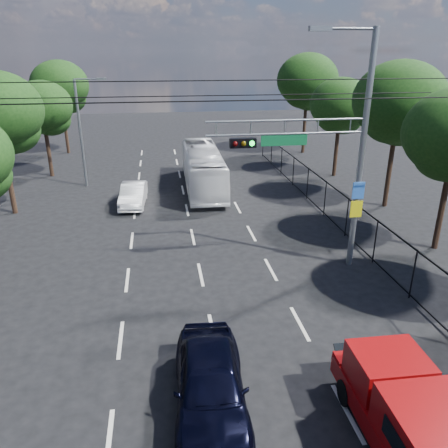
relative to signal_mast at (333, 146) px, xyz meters
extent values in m
plane|color=black|center=(-5.28, -7.99, -5.24)|extent=(120.00, 120.00, 0.00)
cube|color=beige|center=(-8.28, -7.99, -5.24)|extent=(0.12, 2.00, 0.01)
cube|color=beige|center=(-8.28, -3.99, -5.24)|extent=(0.12, 2.00, 0.01)
cube|color=beige|center=(-8.28, 0.01, -5.24)|extent=(0.12, 2.00, 0.01)
cube|color=beige|center=(-8.28, 4.01, -5.24)|extent=(0.12, 2.00, 0.01)
cube|color=beige|center=(-8.28, 8.01, -5.24)|extent=(0.12, 2.00, 0.01)
cube|color=beige|center=(-8.28, 12.01, -5.24)|extent=(0.12, 2.00, 0.01)
cube|color=beige|center=(-8.28, 16.01, -5.24)|extent=(0.12, 2.00, 0.01)
cube|color=beige|center=(-8.28, 20.01, -5.24)|extent=(0.12, 2.00, 0.01)
cube|color=beige|center=(-8.28, 24.01, -5.24)|extent=(0.12, 2.00, 0.01)
cube|color=beige|center=(-5.28, -7.99, -5.24)|extent=(0.12, 2.00, 0.01)
cube|color=beige|center=(-5.28, -3.99, -5.24)|extent=(0.12, 2.00, 0.01)
cube|color=beige|center=(-5.28, 0.01, -5.24)|extent=(0.12, 2.00, 0.01)
cube|color=beige|center=(-5.28, 4.01, -5.24)|extent=(0.12, 2.00, 0.01)
cube|color=beige|center=(-5.28, 8.01, -5.24)|extent=(0.12, 2.00, 0.01)
cube|color=beige|center=(-5.28, 12.01, -5.24)|extent=(0.12, 2.00, 0.01)
cube|color=beige|center=(-5.28, 16.01, -5.24)|extent=(0.12, 2.00, 0.01)
cube|color=beige|center=(-5.28, 20.01, -5.24)|extent=(0.12, 2.00, 0.01)
cube|color=beige|center=(-5.28, 24.01, -5.24)|extent=(0.12, 2.00, 0.01)
cube|color=beige|center=(-2.28, -7.99, -5.24)|extent=(0.12, 2.00, 0.01)
cube|color=beige|center=(-2.28, -3.99, -5.24)|extent=(0.12, 2.00, 0.01)
cube|color=beige|center=(-2.28, 0.01, -5.24)|extent=(0.12, 2.00, 0.01)
cube|color=beige|center=(-2.28, 4.01, -5.24)|extent=(0.12, 2.00, 0.01)
cube|color=beige|center=(-2.28, 8.01, -5.24)|extent=(0.12, 2.00, 0.01)
cube|color=beige|center=(-2.28, 12.01, -5.24)|extent=(0.12, 2.00, 0.01)
cube|color=beige|center=(-2.28, 16.01, -5.24)|extent=(0.12, 2.00, 0.01)
cube|color=beige|center=(-2.28, 20.01, -5.24)|extent=(0.12, 2.00, 0.01)
cube|color=beige|center=(-2.28, 24.01, -5.24)|extent=(0.12, 2.00, 0.01)
cylinder|color=slate|center=(1.22, 0.01, -0.49)|extent=(0.24, 0.24, 9.50)
cylinder|color=slate|center=(0.22, 0.01, 4.16)|extent=(2.00, 0.10, 0.10)
cube|color=slate|center=(-0.88, 0.01, 4.16)|extent=(0.80, 0.25, 0.18)
cylinder|color=slate|center=(-1.88, 0.01, 1.01)|extent=(6.20, 0.08, 0.08)
cylinder|color=slate|center=(-1.88, 0.01, 0.51)|extent=(6.20, 0.08, 0.08)
cube|color=black|center=(-3.58, 0.01, 0.21)|extent=(1.00, 0.28, 0.35)
sphere|color=#3F0505|center=(-3.90, -0.14, 0.21)|extent=(0.20, 0.20, 0.20)
sphere|color=#4C3805|center=(-3.58, -0.14, 0.21)|extent=(0.20, 0.20, 0.20)
sphere|color=#0CE533|center=(-3.26, -0.14, 0.21)|extent=(0.20, 0.20, 0.20)
cube|color=#0D5D30|center=(-1.98, 0.01, 0.26)|extent=(1.80, 0.05, 0.40)
cube|color=blue|center=(1.20, -0.13, -1.84)|extent=(0.50, 0.04, 0.70)
cube|color=yellow|center=(1.20, -0.13, -2.64)|extent=(0.50, 0.04, 0.70)
cylinder|color=slate|center=(0.62, 0.01, 0.76)|extent=(0.05, 0.05, 0.50)
cylinder|color=slate|center=(-0.68, 0.01, 0.76)|extent=(0.05, 0.05, 0.50)
cylinder|color=slate|center=(-1.98, 0.01, 0.76)|extent=(0.05, 0.05, 0.50)
cylinder|color=slate|center=(-3.28, 0.01, 0.76)|extent=(0.05, 0.05, 0.50)
cylinder|color=slate|center=(-4.58, 0.01, 0.76)|extent=(0.05, 0.05, 0.50)
cylinder|color=slate|center=(-11.78, 14.01, -1.74)|extent=(0.18, 0.18, 7.00)
cylinder|color=slate|center=(-10.98, 14.01, 1.76)|extent=(1.60, 0.09, 0.09)
cube|color=slate|center=(-10.08, 14.01, 1.76)|extent=(0.60, 0.22, 0.15)
cylinder|color=black|center=(-5.28, -1.99, 1.96)|extent=(22.00, 0.04, 0.04)
cylinder|color=black|center=(-5.28, 1.51, 2.36)|extent=(22.00, 0.04, 0.04)
cylinder|color=black|center=(-5.28, 3.01, 1.66)|extent=(22.00, 0.04, 0.04)
cube|color=black|center=(2.32, 4.01, -3.29)|extent=(0.04, 34.00, 0.06)
cube|color=black|center=(2.32, 4.01, -5.09)|extent=(0.04, 34.00, 0.06)
cylinder|color=black|center=(2.32, -2.99, -4.24)|extent=(0.06, 0.06, 2.00)
cylinder|color=black|center=(2.32, 0.01, -4.24)|extent=(0.06, 0.06, 2.00)
cylinder|color=black|center=(2.32, 3.01, -4.24)|extent=(0.06, 0.06, 2.00)
cylinder|color=black|center=(2.32, 6.01, -4.24)|extent=(0.06, 0.06, 2.00)
cylinder|color=black|center=(2.32, 9.01, -4.24)|extent=(0.06, 0.06, 2.00)
cylinder|color=black|center=(2.32, 12.01, -4.24)|extent=(0.06, 0.06, 2.00)
cylinder|color=black|center=(2.32, 15.01, -4.24)|extent=(0.06, 0.06, 2.00)
cylinder|color=black|center=(2.32, 18.01, -4.24)|extent=(0.06, 0.06, 2.00)
cylinder|color=black|center=(2.32, 21.01, -4.24)|extent=(0.06, 0.06, 2.00)
cylinder|color=black|center=(5.92, 1.01, -3.14)|extent=(0.28, 0.28, 4.20)
ellipsoid|color=black|center=(5.57, 0.81, -0.74)|extent=(2.85, 2.85, 2.28)
cylinder|color=black|center=(6.52, 7.01, -2.86)|extent=(0.28, 0.28, 4.76)
ellipsoid|color=black|center=(6.52, 7.01, 0.88)|extent=(5.10, 5.10, 4.33)
ellipsoid|color=black|center=(6.92, 7.31, -0.31)|extent=(3.40, 3.40, 2.72)
ellipsoid|color=black|center=(6.17, 6.81, -0.14)|extent=(3.23, 3.23, 2.58)
cylinder|color=black|center=(6.12, 14.01, -3.23)|extent=(0.28, 0.28, 4.03)
ellipsoid|color=black|center=(6.12, 14.01, -0.06)|extent=(4.32, 4.32, 3.67)
ellipsoid|color=black|center=(6.52, 14.31, -1.07)|extent=(2.88, 2.88, 2.30)
ellipsoid|color=black|center=(5.77, 13.81, -0.92)|extent=(2.74, 2.74, 2.19)
cylinder|color=black|center=(6.32, 22.01, -2.78)|extent=(0.28, 0.28, 4.93)
ellipsoid|color=black|center=(6.32, 22.01, 1.09)|extent=(5.28, 5.28, 4.49)
ellipsoid|color=black|center=(6.72, 22.31, -0.14)|extent=(3.52, 3.52, 2.82)
ellipsoid|color=black|center=(5.97, 21.81, 0.04)|extent=(3.34, 3.34, 2.68)
cylinder|color=black|center=(-15.08, 9.01, -3.00)|extent=(0.28, 0.28, 4.48)
ellipsoid|color=black|center=(-14.68, 9.31, -0.60)|extent=(3.20, 3.20, 2.56)
cylinder|color=black|center=(-14.68, 17.01, -3.28)|extent=(0.28, 0.28, 3.92)
ellipsoid|color=black|center=(-14.68, 17.01, -0.20)|extent=(4.20, 4.20, 3.57)
ellipsoid|color=black|center=(-14.28, 17.31, -1.18)|extent=(2.80, 2.80, 2.24)
ellipsoid|color=black|center=(-15.03, 16.81, -1.04)|extent=(2.66, 2.66, 2.13)
cylinder|color=black|center=(-14.88, 25.01, -2.95)|extent=(0.28, 0.28, 4.59)
ellipsoid|color=black|center=(-14.88, 25.01, 0.66)|extent=(4.92, 4.92, 4.18)
ellipsoid|color=black|center=(-14.48, 25.31, -0.49)|extent=(3.28, 3.28, 2.62)
ellipsoid|color=black|center=(-15.23, 24.81, -0.32)|extent=(3.12, 3.12, 2.49)
cylinder|color=black|center=(-2.22, -7.66, -4.90)|extent=(0.27, 0.69, 0.68)
cylinder|color=black|center=(-0.57, -7.70, -4.90)|extent=(0.27, 0.69, 0.68)
cube|color=maroon|center=(-1.43, -9.18, -4.64)|extent=(1.96, 4.90, 0.54)
cube|color=maroon|center=(-1.38, -7.00, -4.56)|extent=(1.81, 0.58, 0.53)
cube|color=black|center=(-1.37, -6.73, -4.32)|extent=(1.66, 0.43, 0.30)
cube|color=maroon|center=(-1.40, -8.06, -3.93)|extent=(1.78, 1.55, 0.92)
cube|color=black|center=(-1.42, -8.79, -3.88)|extent=(1.51, 0.08, 0.53)
cube|color=maroon|center=(-1.45, -10.25, -3.86)|extent=(1.87, 2.52, 1.02)
cube|color=black|center=(-2.37, -10.23, -3.83)|extent=(0.07, 1.17, 0.44)
imported|color=black|center=(-5.75, -7.28, -4.46)|extent=(2.10, 4.67, 1.56)
imported|color=silver|center=(-3.88, 12.27, -3.88)|extent=(2.47, 9.82, 2.72)
imported|color=silver|center=(-8.39, 9.39, -4.59)|extent=(1.64, 4.04, 1.30)
camera|label=1|loc=(-6.72, -16.06, 3.43)|focal=35.00mm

